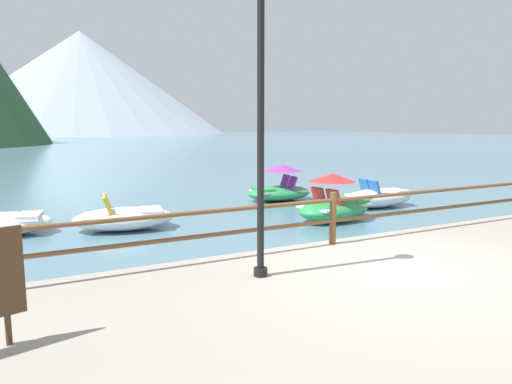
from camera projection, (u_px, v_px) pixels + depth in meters
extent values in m
plane|color=slate|center=(73.00, 153.00, 42.34)|extent=(200.00, 200.00, 0.00)
cylinder|color=brown|center=(333.00, 218.00, 8.53)|extent=(0.12, 0.12, 0.95)
cylinder|color=brown|center=(333.00, 200.00, 8.48)|extent=(23.80, 0.07, 0.07)
cylinder|color=brown|center=(333.00, 221.00, 8.53)|extent=(23.80, 0.07, 0.07)
cylinder|color=black|center=(261.00, 134.00, 6.48)|extent=(0.10, 0.10, 4.06)
cylinder|color=black|center=(260.00, 272.00, 6.76)|extent=(0.20, 0.20, 0.12)
cylinder|color=#4C331E|center=(8.00, 328.00, 4.64)|extent=(0.06, 0.06, 0.35)
ellipsoid|color=white|center=(3.00, 224.00, 10.96)|extent=(2.39, 1.66, 0.53)
cube|color=silver|center=(2.00, 220.00, 10.95)|extent=(1.87, 1.34, 0.06)
cube|color=white|center=(30.00, 216.00, 11.10)|extent=(0.65, 0.94, 0.12)
ellipsoid|color=green|center=(279.00, 193.00, 15.99)|extent=(2.33, 1.40, 0.49)
cube|color=silver|center=(280.00, 191.00, 15.98)|extent=(1.82, 1.15, 0.06)
cube|color=purple|center=(280.00, 187.00, 16.27)|extent=(0.42, 0.42, 0.08)
cube|color=purple|center=(285.00, 181.00, 16.32)|extent=(0.22, 0.41, 0.43)
cube|color=purple|center=(288.00, 189.00, 15.81)|extent=(0.42, 0.42, 0.08)
cube|color=purple|center=(292.00, 182.00, 15.85)|extent=(0.22, 0.41, 0.43)
cube|color=green|center=(263.00, 190.00, 15.71)|extent=(0.54, 0.93, 0.12)
cone|color=purple|center=(283.00, 168.00, 15.92)|extent=(1.29, 1.29, 0.22)
ellipsoid|color=green|center=(334.00, 209.00, 12.69)|extent=(2.60, 1.78, 0.58)
cube|color=silver|center=(335.00, 205.00, 12.67)|extent=(2.04, 1.44, 0.06)
cube|color=red|center=(338.00, 205.00, 12.35)|extent=(0.48, 0.48, 0.08)
cube|color=red|center=(333.00, 197.00, 12.20)|extent=(0.29, 0.43, 0.43)
cube|color=red|center=(323.00, 202.00, 12.75)|extent=(0.48, 0.48, 0.08)
cube|color=red|center=(318.00, 195.00, 12.60)|extent=(0.29, 0.43, 0.43)
cube|color=green|center=(350.00, 201.00, 13.08)|extent=(0.70, 1.01, 0.12)
cone|color=red|center=(332.00, 177.00, 12.49)|extent=(1.48, 1.48, 0.22)
ellipsoid|color=white|center=(378.00, 198.00, 14.66)|extent=(2.52, 1.15, 0.58)
cube|color=silver|center=(378.00, 195.00, 14.65)|extent=(1.96, 0.94, 0.06)
cube|color=blue|center=(379.00, 194.00, 14.36)|extent=(0.41, 0.41, 0.08)
cube|color=blue|center=(374.00, 187.00, 14.25)|extent=(0.21, 0.40, 0.43)
cube|color=blue|center=(369.00, 192.00, 14.75)|extent=(0.41, 0.41, 0.08)
cube|color=blue|center=(365.00, 185.00, 14.64)|extent=(0.21, 0.40, 0.43)
cube|color=white|center=(395.00, 191.00, 14.95)|extent=(0.56, 0.79, 0.12)
ellipsoid|color=white|center=(124.00, 219.00, 11.52)|extent=(2.61, 1.73, 0.54)
cube|color=silver|center=(124.00, 215.00, 11.50)|extent=(2.05, 1.40, 0.06)
cube|color=yellow|center=(116.00, 214.00, 11.19)|extent=(0.47, 0.47, 0.08)
cube|color=yellow|center=(108.00, 206.00, 11.11)|extent=(0.28, 0.43, 0.43)
cube|color=yellow|center=(116.00, 211.00, 11.69)|extent=(0.47, 0.47, 0.08)
cube|color=yellow|center=(108.00, 202.00, 11.61)|extent=(0.28, 0.43, 0.43)
cube|color=white|center=(151.00, 211.00, 11.69)|extent=(0.69, 1.00, 0.12)
cone|color=#9EADBC|center=(82.00, 83.00, 127.06)|extent=(75.79, 75.79, 27.25)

